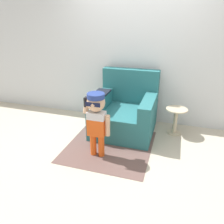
{
  "coord_description": "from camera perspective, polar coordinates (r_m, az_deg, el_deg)",
  "views": [
    {
      "loc": [
        0.74,
        -3.1,
        1.87
      ],
      "look_at": [
        -0.18,
        -0.14,
        0.54
      ],
      "focal_mm": 35.0,
      "sensor_mm": 36.0,
      "label": 1
    }
  ],
  "objects": [
    {
      "name": "ground_plane",
      "position": [
        3.69,
        3.31,
        -7.15
      ],
      "size": [
        10.0,
        10.0,
        0.0
      ],
      "primitive_type": "plane",
      "color": "#BCB29E"
    },
    {
      "name": "wall_back",
      "position": [
        4.09,
        6.9,
        15.13
      ],
      "size": [
        10.0,
        0.05,
        2.6
      ],
      "color": "silver",
      "rests_on": "ground_plane"
    },
    {
      "name": "armchair",
      "position": [
        3.84,
        3.45,
        -0.03
      ],
      "size": [
        1.04,
        1.02,
        1.04
      ],
      "color": "#286B70",
      "rests_on": "ground_plane"
    },
    {
      "name": "person_child",
      "position": [
        3.0,
        -4.07,
        -0.93
      ],
      "size": [
        0.39,
        0.29,
        0.96
      ],
      "color": "#E05119",
      "rests_on": "ground_plane"
    },
    {
      "name": "side_table",
      "position": [
        3.91,
        16.28,
        -1.67
      ],
      "size": [
        0.36,
        0.36,
        0.47
      ],
      "color": "beige",
      "rests_on": "ground_plane"
    },
    {
      "name": "rug",
      "position": [
        3.51,
        -0.63,
        -8.81
      ],
      "size": [
        1.3,
        1.34,
        0.01
      ],
      "color": "brown",
      "rests_on": "ground_plane"
    }
  ]
}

